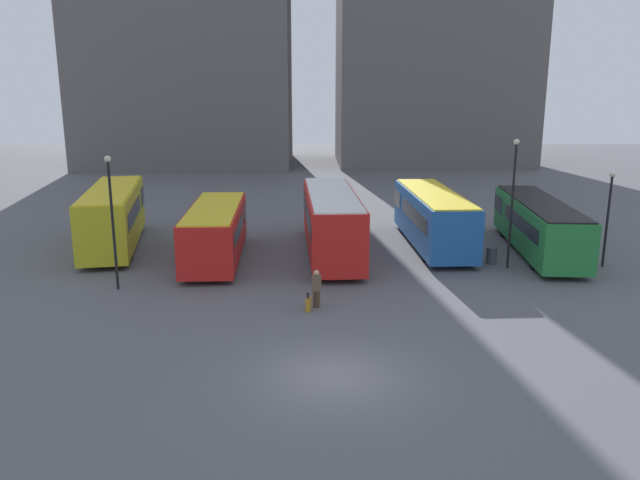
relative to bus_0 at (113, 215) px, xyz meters
The scene contains 12 objects.
ground_plane 20.17m from the bus_0, 54.61° to the right, with size 160.00×160.00×0.00m, color #56565B.
bus_0 is the anchor object (origin of this frame).
bus_1 6.67m from the bus_0, 24.61° to the right, with size 2.83×9.23×2.81m.
bus_2 12.20m from the bus_0, ahead, with size 3.00×11.21×3.34m.
bus_3 17.83m from the bus_0, ahead, with size 2.89×10.45×3.07m.
bus_4 23.32m from the bus_0, ahead, with size 3.43×11.32×2.80m.
traveler 15.13m from the bus_0, 42.38° to the right, with size 0.47×0.47×1.58m.
suitcase 15.21m from the bus_0, 44.33° to the right, with size 0.24×0.37×0.81m.
lamp_post_0 21.32m from the bus_0, 12.75° to the right, with size 0.28×0.28×6.35m.
lamp_post_1 8.17m from the bus_0, 72.79° to the right, with size 0.28×0.28×5.91m.
lamp_post_2 25.97m from the bus_0, 10.07° to the right, with size 0.28×0.28×4.76m.
trash_bin 20.55m from the bus_0, 10.89° to the right, with size 0.52×0.52×0.85m.
Camera 1 is at (-0.82, -17.80, 8.73)m, focal length 35.00 mm.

